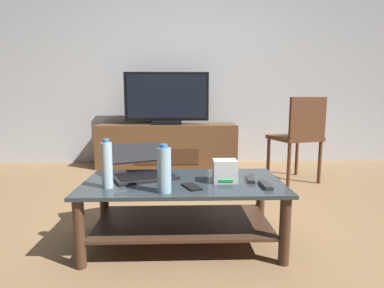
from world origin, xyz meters
TOP-DOWN VIEW (x-y plane):
  - ground_plane at (0.00, 0.00)m, footprint 7.68×7.68m
  - back_wall at (0.00, 2.31)m, footprint 6.40×0.12m
  - coffee_table at (-0.12, -0.22)m, footprint 1.19×0.61m
  - media_cabinet at (-0.32, 1.99)m, footprint 1.80×0.46m
  - television at (-0.32, 1.97)m, footprint 1.08×0.20m
  - dining_chair at (1.11, 1.14)m, footprint 0.55×0.55m
  - laptop at (-0.38, -0.09)m, footprint 0.51×0.53m
  - router_box at (0.13, -0.25)m, footprint 0.14×0.12m
  - water_bottle_near at (-0.54, -0.35)m, footprint 0.06×0.06m
  - water_bottle_far at (-0.22, -0.44)m, footprint 0.07×0.07m
  - cell_phone at (-0.07, -0.36)m, footprint 0.12×0.16m
  - tv_remote at (0.35, -0.36)m, footprint 0.05×0.16m
  - soundbar_remote at (0.29, -0.22)m, footprint 0.07×0.17m

SIDE VIEW (x-z plane):
  - ground_plane at x=0.00m, z-range 0.00..0.00m
  - coffee_table at x=-0.12m, z-range 0.07..0.47m
  - media_cabinet at x=-0.32m, z-range 0.00..0.55m
  - cell_phone at x=-0.07m, z-range 0.40..0.41m
  - tv_remote at x=0.35m, z-range 0.40..0.42m
  - soundbar_remote at x=0.29m, z-range 0.40..0.42m
  - laptop at x=-0.38m, z-range 0.37..0.55m
  - router_box at x=0.13m, z-range 0.40..0.53m
  - dining_chair at x=1.11m, z-range 0.07..0.97m
  - water_bottle_far at x=-0.22m, z-range 0.39..0.65m
  - water_bottle_near at x=-0.54m, z-range 0.39..0.67m
  - television at x=-0.32m, z-range 0.54..1.21m
  - back_wall at x=0.00m, z-range 0.00..2.80m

